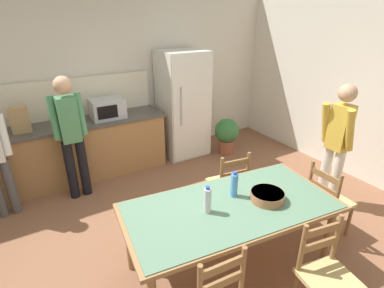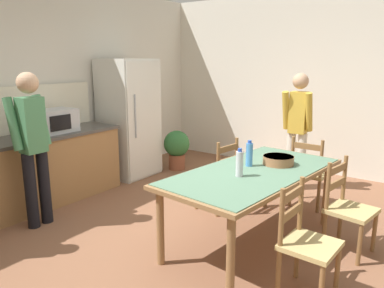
# 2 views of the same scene
# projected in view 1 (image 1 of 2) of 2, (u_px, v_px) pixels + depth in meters

# --- Properties ---
(ground_plane) EXTENTS (8.32, 8.32, 0.00)m
(ground_plane) POSITION_uv_depth(u_px,v_px,m) (178.00, 250.00, 3.34)
(ground_plane) COLOR brown
(wall_back) EXTENTS (6.52, 0.12, 2.90)m
(wall_back) POSITION_uv_depth(u_px,v_px,m) (99.00, 78.00, 4.85)
(wall_back) COLOR silver
(wall_back) RESTS_ON ground
(wall_right) EXTENTS (0.12, 5.20, 2.90)m
(wall_right) POSITION_uv_depth(u_px,v_px,m) (378.00, 87.00, 4.27)
(wall_right) COLOR silver
(wall_right) RESTS_ON ground
(kitchen_counter) EXTENTS (3.30, 0.66, 0.91)m
(kitchen_counter) POSITION_uv_depth(u_px,v_px,m) (58.00, 155.00, 4.51)
(kitchen_counter) COLOR #9E7042
(kitchen_counter) RESTS_ON ground
(counter_splashback) EXTENTS (3.26, 0.03, 0.60)m
(counter_splashback) POSITION_uv_depth(u_px,v_px,m) (46.00, 101.00, 4.45)
(counter_splashback) COLOR #EFE8CB
(counter_splashback) RESTS_ON kitchen_counter
(refrigerator) EXTENTS (0.78, 0.73, 1.85)m
(refrigerator) POSITION_uv_depth(u_px,v_px,m) (183.00, 105.00, 5.29)
(refrigerator) COLOR silver
(refrigerator) RESTS_ON ground
(microwave) EXTENTS (0.50, 0.39, 0.30)m
(microwave) POSITION_uv_depth(u_px,v_px,m) (107.00, 108.00, 4.63)
(microwave) COLOR #B2B7BC
(microwave) RESTS_ON kitchen_counter
(paper_bag) EXTENTS (0.24, 0.16, 0.36)m
(paper_bag) POSITION_uv_depth(u_px,v_px,m) (20.00, 120.00, 4.05)
(paper_bag) COLOR tan
(paper_bag) RESTS_ON kitchen_counter
(dining_table) EXTENTS (2.12, 1.19, 0.77)m
(dining_table) POSITION_uv_depth(u_px,v_px,m) (231.00, 211.00, 2.84)
(dining_table) COLOR olive
(dining_table) RESTS_ON ground
(bottle_near_centre) EXTENTS (0.07, 0.07, 0.27)m
(bottle_near_centre) POSITION_uv_depth(u_px,v_px,m) (207.00, 200.00, 2.67)
(bottle_near_centre) COLOR silver
(bottle_near_centre) RESTS_ON dining_table
(bottle_off_centre) EXTENTS (0.07, 0.07, 0.27)m
(bottle_off_centre) POSITION_uv_depth(u_px,v_px,m) (234.00, 185.00, 2.90)
(bottle_off_centre) COLOR #4C8ED6
(bottle_off_centre) RESTS_ON dining_table
(serving_bowl) EXTENTS (0.32, 0.32, 0.09)m
(serving_bowl) POSITION_uv_depth(u_px,v_px,m) (267.00, 196.00, 2.86)
(serving_bowl) COLOR #9E6642
(serving_bowl) RESTS_ON dining_table
(chair_side_far_right) EXTENTS (0.47, 0.45, 0.91)m
(chair_side_far_right) POSITION_uv_depth(u_px,v_px,m) (228.00, 184.00, 3.77)
(chair_side_far_right) COLOR olive
(chair_side_far_right) RESTS_ON ground
(chair_head_end) EXTENTS (0.41, 0.43, 0.91)m
(chair_head_end) POSITION_uv_depth(u_px,v_px,m) (328.00, 201.00, 3.44)
(chair_head_end) COLOR olive
(chair_head_end) RESTS_ON ground
(chair_side_near_right) EXTENTS (0.48, 0.46, 0.91)m
(chair_side_near_right) POSITION_uv_depth(u_px,v_px,m) (326.00, 276.00, 2.47)
(chair_side_near_right) COLOR olive
(chair_side_near_right) RESTS_ON ground
(person_at_counter) EXTENTS (0.43, 0.30, 1.72)m
(person_at_counter) POSITION_uv_depth(u_px,v_px,m) (71.00, 133.00, 3.96)
(person_at_counter) COLOR black
(person_at_counter) RESTS_ON ground
(person_by_table) EXTENTS (0.30, 0.43, 1.66)m
(person_by_table) POSITION_uv_depth(u_px,v_px,m) (337.00, 141.00, 3.80)
(person_by_table) COLOR silver
(person_by_table) RESTS_ON ground
(potted_plant) EXTENTS (0.44, 0.44, 0.67)m
(potted_plant) POSITION_uv_depth(u_px,v_px,m) (227.00, 134.00, 5.48)
(potted_plant) COLOR brown
(potted_plant) RESTS_ON ground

